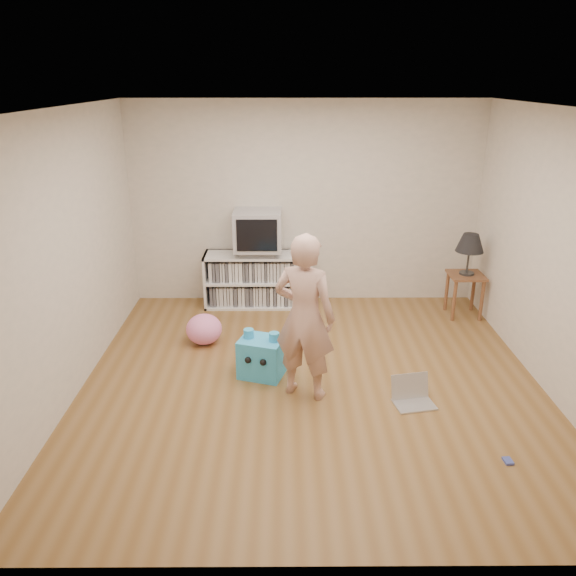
# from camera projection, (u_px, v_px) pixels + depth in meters

# --- Properties ---
(ground) EXTENTS (4.50, 4.50, 0.00)m
(ground) POSITION_uv_depth(u_px,v_px,m) (311.00, 381.00, 5.58)
(ground) COLOR brown
(ground) RESTS_ON ground
(walls) EXTENTS (4.52, 4.52, 2.60)m
(walls) POSITION_uv_depth(u_px,v_px,m) (313.00, 257.00, 5.12)
(walls) COLOR silver
(walls) RESTS_ON ground
(ceiling) EXTENTS (4.50, 4.50, 0.01)m
(ceiling) POSITION_uv_depth(u_px,v_px,m) (316.00, 108.00, 4.66)
(ceiling) COLOR white
(ceiling) RESTS_ON walls
(media_unit) EXTENTS (1.40, 0.45, 0.70)m
(media_unit) POSITION_uv_depth(u_px,v_px,m) (259.00, 279.00, 7.36)
(media_unit) COLOR white
(media_unit) RESTS_ON ground
(dvd_deck) EXTENTS (0.45, 0.35, 0.07)m
(dvd_deck) POSITION_uv_depth(u_px,v_px,m) (258.00, 251.00, 7.21)
(dvd_deck) COLOR gray
(dvd_deck) RESTS_ON media_unit
(crt_tv) EXTENTS (0.60, 0.53, 0.50)m
(crt_tv) POSITION_uv_depth(u_px,v_px,m) (258.00, 230.00, 7.10)
(crt_tv) COLOR #A7A7AC
(crt_tv) RESTS_ON dvd_deck
(side_table) EXTENTS (0.42, 0.42, 0.55)m
(side_table) POSITION_uv_depth(u_px,v_px,m) (465.00, 284.00, 6.99)
(side_table) COLOR brown
(side_table) RESTS_ON ground
(table_lamp) EXTENTS (0.34, 0.34, 0.52)m
(table_lamp) POSITION_uv_depth(u_px,v_px,m) (470.00, 244.00, 6.80)
(table_lamp) COLOR #333333
(table_lamp) RESTS_ON side_table
(person) EXTENTS (0.68, 0.57, 1.59)m
(person) POSITION_uv_depth(u_px,v_px,m) (305.00, 317.00, 5.10)
(person) COLOR tan
(person) RESTS_ON ground
(laptop) EXTENTS (0.41, 0.35, 0.25)m
(laptop) POSITION_uv_depth(u_px,v_px,m) (412.00, 395.00, 5.21)
(laptop) COLOR silver
(laptop) RESTS_ON ground
(playing_cards) EXTENTS (0.07, 0.09, 0.02)m
(playing_cards) POSITION_uv_depth(u_px,v_px,m) (508.00, 461.00, 4.42)
(playing_cards) COLOR #404FAA
(playing_cards) RESTS_ON ground
(plush_blue) EXTENTS (0.51, 0.45, 0.49)m
(plush_blue) POSITION_uv_depth(u_px,v_px,m) (262.00, 357.00, 5.63)
(plush_blue) COLOR #31AFF5
(plush_blue) RESTS_ON ground
(plush_pink) EXTENTS (0.51, 0.51, 0.34)m
(plush_pink) POSITION_uv_depth(u_px,v_px,m) (204.00, 329.00, 6.33)
(plush_pink) COLOR pink
(plush_pink) RESTS_ON ground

